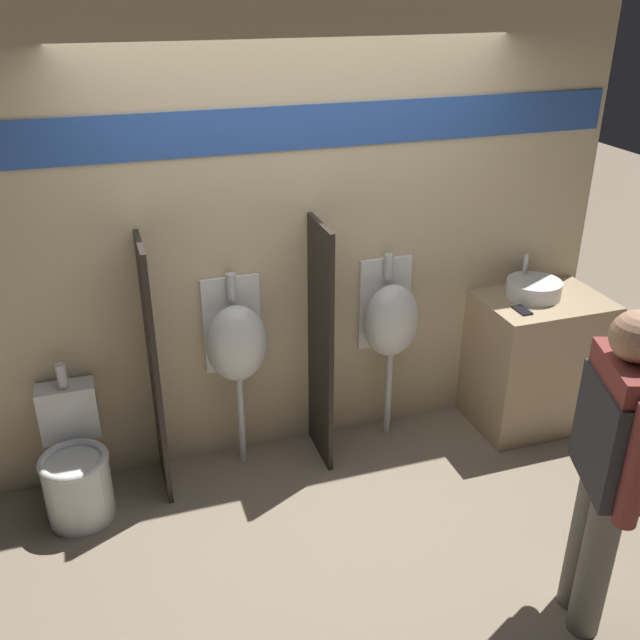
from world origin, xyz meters
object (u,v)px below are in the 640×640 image
cell_phone (522,310)px  urinal_far (391,320)px  urinal_near_counter (237,343)px  person_in_vest (611,456)px  sink_basin (534,288)px  toilet (76,468)px

cell_phone → urinal_far: size_ratio=0.11×
urinal_near_counter → person_in_vest: 2.14m
sink_basin → toilet: size_ratio=0.41×
cell_phone → toilet: size_ratio=0.16×
cell_phone → person_in_vest: person_in_vest is taller
sink_basin → person_in_vest: bearing=-112.7°
urinal_far → toilet: urinal_far is taller
sink_basin → toilet: 3.00m
sink_basin → toilet: (-2.93, -0.07, -0.68)m
urinal_far → person_in_vest: size_ratio=0.77×
urinal_near_counter → toilet: bearing=-169.7°
urinal_far → person_in_vest: person_in_vest is taller
urinal_far → urinal_near_counter: bearing=180.0°
cell_phone → sink_basin: bearing=42.6°
toilet → cell_phone: bearing=-2.3°
urinal_near_counter → urinal_far: (0.99, 0.00, 0.00)m
urinal_near_counter → toilet: urinal_near_counter is taller
urinal_near_counter → urinal_far: bearing=0.0°
person_in_vest → urinal_near_counter: bearing=56.0°
toilet → person_in_vest: bearing=-34.3°
toilet → person_in_vest: (2.25, -1.54, 0.65)m
sink_basin → urinal_far: bearing=173.3°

